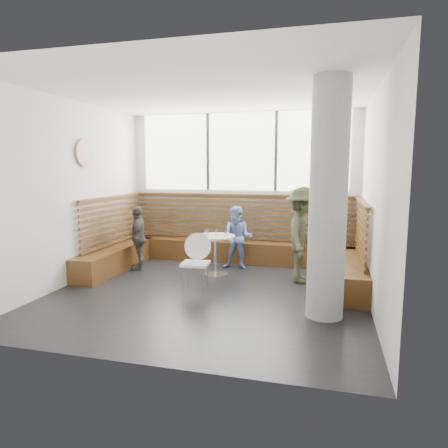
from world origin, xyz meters
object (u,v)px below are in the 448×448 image
(child_left, at_px, (138,238))
(concrete_column, at_px, (328,201))
(cafe_table, at_px, (215,247))
(child_back, at_px, (238,238))
(adult_man, at_px, (303,235))
(cafe_chair, at_px, (197,257))

(child_left, bearing_deg, concrete_column, 43.81)
(concrete_column, height_order, cafe_table, concrete_column)
(child_back, bearing_deg, child_left, -164.84)
(cafe_table, relative_size, adult_man, 0.45)
(concrete_column, bearing_deg, adult_man, 104.23)
(child_left, bearing_deg, cafe_table, 66.83)
(cafe_chair, bearing_deg, child_back, 72.51)
(adult_man, bearing_deg, cafe_table, 91.92)
(adult_man, bearing_deg, child_back, 67.84)
(concrete_column, height_order, adult_man, concrete_column)
(concrete_column, relative_size, child_left, 2.50)
(concrete_column, distance_m, child_left, 4.16)
(child_back, bearing_deg, cafe_table, -117.30)
(cafe_table, bearing_deg, concrete_column, -39.31)
(cafe_table, relative_size, cafe_chair, 0.81)
(concrete_column, relative_size, cafe_table, 4.18)
(cafe_chair, distance_m, child_back, 1.61)
(cafe_chair, xyz_separation_m, adult_man, (1.67, 0.94, 0.30))
(cafe_chair, relative_size, child_back, 0.75)
(cafe_table, xyz_separation_m, cafe_chair, (-0.05, -0.98, 0.01))
(cafe_chair, bearing_deg, child_left, 141.63)
(cafe_table, relative_size, child_back, 0.60)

